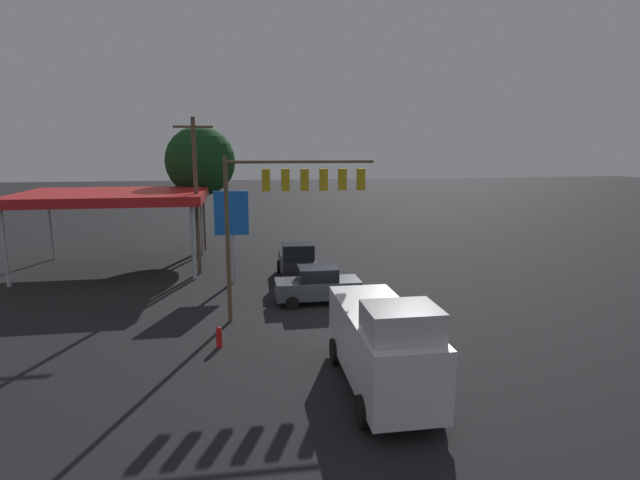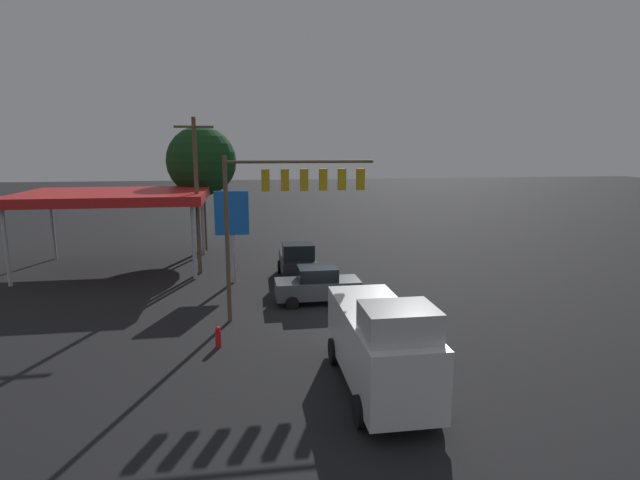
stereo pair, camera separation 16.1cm
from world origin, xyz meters
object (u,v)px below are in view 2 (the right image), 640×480
(price_sign, at_px, (232,218))
(utility_pole, at_px, (197,193))
(pickup_parked, at_px, (297,262))
(street_tree, at_px, (201,161))
(traffic_signal_assembly, at_px, (291,193))
(delivery_truck, at_px, (380,343))
(fire_hydrant, at_px, (218,337))
(sedan_far, at_px, (317,285))

(price_sign, bearing_deg, utility_pole, -49.75)
(pickup_parked, xyz_separation_m, street_tree, (6.28, -9.98, 5.86))
(traffic_signal_assembly, xyz_separation_m, price_sign, (2.86, -6.86, -2.06))
(street_tree, bearing_deg, traffic_signal_assembly, 107.30)
(delivery_truck, xyz_separation_m, fire_hydrant, (5.53, -4.63, -1.26))
(delivery_truck, bearing_deg, utility_pole, -156.93)
(price_sign, bearing_deg, delivery_truck, 109.12)
(delivery_truck, distance_m, pickup_parked, 14.72)
(pickup_parked, bearing_deg, price_sign, -87.48)
(price_sign, height_order, pickup_parked, price_sign)
(utility_pole, distance_m, delivery_truck, 18.97)
(utility_pole, xyz_separation_m, fire_hydrant, (-1.72, 12.54, -4.79))
(utility_pole, distance_m, pickup_parked, 7.76)
(delivery_truck, height_order, street_tree, street_tree)
(utility_pole, distance_m, sedan_far, 10.73)
(utility_pole, bearing_deg, fire_hydrant, 97.81)
(sedan_far, bearing_deg, street_tree, -65.41)
(street_tree, bearing_deg, price_sign, 103.45)
(traffic_signal_assembly, xyz_separation_m, street_tree, (5.27, -16.91, 0.96))
(traffic_signal_assembly, relative_size, street_tree, 0.80)
(fire_hydrant, bearing_deg, sedan_far, -132.95)
(street_tree, distance_m, fire_hydrant, 21.13)
(sedan_far, bearing_deg, utility_pole, -48.00)
(sedan_far, xyz_separation_m, street_tree, (6.83, -14.74, 6.02))
(traffic_signal_assembly, bearing_deg, fire_hydrant, 42.81)
(utility_pole, bearing_deg, delivery_truck, 112.88)
(price_sign, height_order, street_tree, street_tree)
(traffic_signal_assembly, distance_m, sedan_far, 5.72)
(pickup_parked, bearing_deg, utility_pole, -111.06)
(traffic_signal_assembly, height_order, fire_hydrant, traffic_signal_assembly)
(fire_hydrant, bearing_deg, utility_pole, -82.19)
(utility_pole, xyz_separation_m, delivery_truck, (-7.25, 17.17, -3.54))
(delivery_truck, bearing_deg, price_sign, -160.69)
(traffic_signal_assembly, relative_size, pickup_parked, 1.47)
(fire_hydrant, bearing_deg, street_tree, -84.48)
(utility_pole, relative_size, sedan_far, 2.24)
(traffic_signal_assembly, distance_m, price_sign, 7.72)
(delivery_truck, relative_size, street_tree, 0.71)
(traffic_signal_assembly, height_order, delivery_truck, traffic_signal_assembly)
(delivery_truck, height_order, fire_hydrant, delivery_truck)
(utility_pole, distance_m, street_tree, 7.66)
(delivery_truck, bearing_deg, pickup_parked, -175.22)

